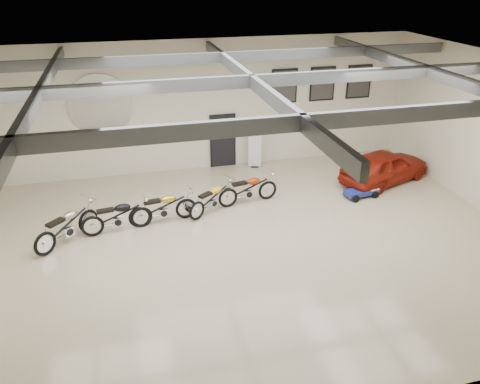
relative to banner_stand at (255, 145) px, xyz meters
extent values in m
cube|color=tan|center=(-1.71, -5.50, -0.94)|extent=(16.00, 12.00, 0.01)
cube|color=slate|center=(-1.71, -5.50, 4.06)|extent=(16.00, 12.00, 0.01)
cube|color=beige|center=(-1.71, 0.50, 1.56)|extent=(16.00, 0.02, 5.00)
cube|color=black|center=(-1.21, 0.45, 0.11)|extent=(0.92, 0.08, 2.10)
imported|color=maroon|center=(4.29, -2.57, -0.31)|extent=(2.66, 3.98, 1.26)
camera|label=1|loc=(-4.88, -16.78, 6.43)|focal=35.00mm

